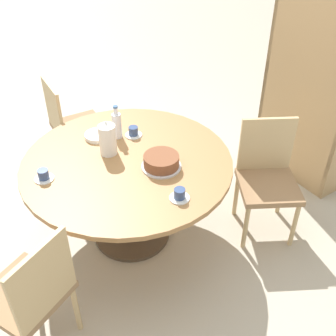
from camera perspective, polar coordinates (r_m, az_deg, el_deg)
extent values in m
plane|color=#B2A893|center=(3.33, -4.85, -8.86)|extent=(14.00, 14.00, 0.00)
cylinder|color=#473828|center=(3.32, -4.87, -8.68)|extent=(0.58, 0.58, 0.03)
cylinder|color=#473828|center=(3.09, -5.19, -4.34)|extent=(0.12, 0.12, 0.64)
cylinder|color=#9E7042|center=(2.88, -5.56, 0.71)|extent=(1.44, 1.44, 0.04)
cylinder|color=tan|center=(3.14, 10.47, -7.88)|extent=(0.03, 0.03, 0.41)
cylinder|color=tan|center=(3.23, 16.74, -7.40)|extent=(0.03, 0.03, 0.41)
cylinder|color=tan|center=(3.39, 9.23, -3.59)|extent=(0.03, 0.03, 0.41)
cylinder|color=tan|center=(3.48, 15.04, -3.29)|extent=(0.03, 0.03, 0.41)
cube|color=#93704C|center=(3.16, 13.44, -2.44)|extent=(0.58, 0.58, 0.04)
cube|color=tan|center=(3.17, 13.18, 3.18)|extent=(0.23, 0.36, 0.44)
cylinder|color=tan|center=(3.85, -8.04, 2.09)|extent=(0.03, 0.03, 0.41)
cylinder|color=tan|center=(4.13, -10.02, 4.56)|extent=(0.03, 0.03, 0.41)
cylinder|color=tan|center=(3.76, -13.06, 0.49)|extent=(0.03, 0.03, 0.41)
cylinder|color=tan|center=(4.05, -14.73, 3.12)|extent=(0.03, 0.03, 0.41)
cube|color=#93704C|center=(3.82, -11.88, 5.41)|extent=(0.45, 0.45, 0.04)
cube|color=tan|center=(3.66, -15.25, 7.74)|extent=(0.40, 0.06, 0.44)
cylinder|color=tan|center=(2.89, -17.89, -14.62)|extent=(0.03, 0.03, 0.41)
cylinder|color=tan|center=(2.71, -12.32, -18.08)|extent=(0.03, 0.03, 0.41)
cube|color=#93704C|center=(2.56, -18.88, -15.84)|extent=(0.56, 0.56, 0.04)
cube|color=tan|center=(2.26, -16.60, -14.50)|extent=(0.19, 0.37, 0.44)
cube|color=tan|center=(3.90, 14.75, 13.65)|extent=(0.04, 0.28, 1.83)
cube|color=tan|center=(3.57, 17.97, 10.88)|extent=(0.84, 0.02, 1.83)
cube|color=tan|center=(4.11, 16.83, 0.08)|extent=(0.77, 0.27, 0.04)
cube|color=tan|center=(3.92, 17.72, 4.13)|extent=(0.77, 0.27, 0.04)
cube|color=tan|center=(3.75, 18.75, 8.80)|extent=(0.77, 0.27, 0.04)
cube|color=tan|center=(3.60, 19.92, 13.89)|extent=(0.77, 0.27, 0.04)
cube|color=tan|center=(3.49, 21.23, 19.35)|extent=(0.77, 0.27, 0.04)
cube|color=teal|center=(3.90, 19.65, 0.12)|extent=(0.29, 0.21, 0.28)
cube|color=#234793|center=(4.14, 14.64, 3.29)|extent=(0.29, 0.21, 0.26)
cube|color=teal|center=(3.74, 20.40, 4.22)|extent=(0.34, 0.21, 0.23)
cube|color=teal|center=(3.94, 15.69, 7.53)|extent=(0.34, 0.21, 0.29)
cube|color=#B72D28|center=(3.56, 21.83, 9.02)|extent=(0.31, 0.21, 0.23)
cube|color=teal|center=(3.80, 16.43, 12.31)|extent=(0.31, 0.21, 0.28)
cube|color=teal|center=(3.68, 17.30, 17.31)|extent=(0.29, 0.21, 0.25)
cylinder|color=white|center=(2.90, -8.18, 3.81)|extent=(0.12, 0.12, 0.22)
cone|color=white|center=(2.83, -8.39, 5.82)|extent=(0.11, 0.11, 0.02)
sphere|color=white|center=(2.82, -8.42, 6.15)|extent=(0.02, 0.02, 0.02)
cylinder|color=silver|center=(3.07, -6.93, 5.70)|extent=(0.07, 0.07, 0.19)
cylinder|color=silver|center=(3.01, -7.10, 7.68)|extent=(0.03, 0.03, 0.05)
cylinder|color=#2D5184|center=(2.99, -7.15, 8.23)|extent=(0.03, 0.03, 0.01)
cylinder|color=silver|center=(2.79, -0.90, 0.24)|extent=(0.27, 0.27, 0.01)
cylinder|color=brown|center=(2.77, -0.91, 0.98)|extent=(0.24, 0.24, 0.08)
cylinder|color=silver|center=(3.12, -4.68, 4.49)|extent=(0.13, 0.13, 0.01)
cylinder|color=#334775|center=(3.10, -4.71, 5.04)|extent=(0.07, 0.07, 0.06)
cylinder|color=silver|center=(2.55, 1.57, -4.07)|extent=(0.13, 0.13, 0.01)
cylinder|color=#334775|center=(2.53, 1.58, -3.46)|extent=(0.07, 0.07, 0.06)
cylinder|color=silver|center=(2.81, -16.41, -1.38)|extent=(0.13, 0.13, 0.01)
cylinder|color=#334775|center=(2.79, -16.54, -0.80)|extent=(0.07, 0.07, 0.06)
cylinder|color=white|center=(3.13, -9.48, 4.22)|extent=(0.19, 0.19, 0.01)
cylinder|color=white|center=(3.13, -9.50, 4.37)|extent=(0.19, 0.19, 0.01)
cylinder|color=white|center=(3.12, -9.52, 4.53)|extent=(0.19, 0.19, 0.01)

